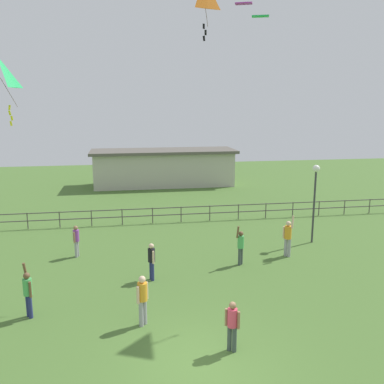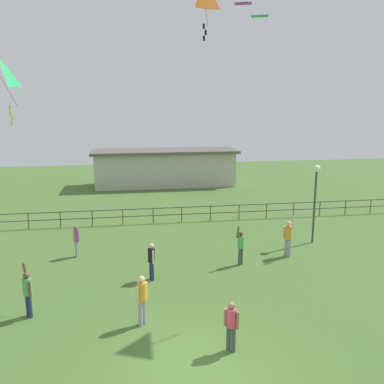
# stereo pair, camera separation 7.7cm
# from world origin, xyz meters

# --- Properties ---
(ground_plane) EXTENTS (80.00, 80.00, 0.00)m
(ground_plane) POSITION_xyz_m (0.00, 0.00, 0.00)
(ground_plane) COLOR #476B2D
(lamppost) EXTENTS (0.36, 0.36, 4.02)m
(lamppost) POSITION_xyz_m (7.56, 9.13, 2.96)
(lamppost) COLOR #38383D
(lamppost) RESTS_ON ground_plane
(person_0) EXTENTS (0.38, 0.39, 1.67)m
(person_0) POSITION_xyz_m (-1.44, 2.32, 0.96)
(person_0) COLOR #99999E
(person_0) RESTS_ON ground_plane
(person_1) EXTENTS (0.43, 0.34, 1.80)m
(person_1) POSITION_xyz_m (3.07, 6.78, 0.90)
(person_1) COLOR #3F4C47
(person_1) RESTS_ON ground_plane
(person_2) EXTENTS (0.32, 0.47, 1.85)m
(person_2) POSITION_xyz_m (-5.14, 3.45, 0.93)
(person_2) COLOR navy
(person_2) RESTS_ON ground_plane
(person_3) EXTENTS (0.29, 0.45, 1.54)m
(person_3) POSITION_xyz_m (-0.91, 5.78, 0.89)
(person_3) COLOR navy
(person_3) RESTS_ON ground_plane
(person_4) EXTENTS (0.38, 0.31, 1.52)m
(person_4) POSITION_xyz_m (0.99, 0.46, 0.87)
(person_4) COLOR #3F4C47
(person_4) RESTS_ON ground_plane
(person_5) EXTENTS (0.41, 0.48, 2.00)m
(person_5) POSITION_xyz_m (5.51, 7.42, 1.00)
(person_5) COLOR #99999E
(person_5) RESTS_ON ground_plane
(person_7) EXTENTS (0.28, 0.43, 1.50)m
(person_7) POSITION_xyz_m (-4.16, 8.98, 0.86)
(person_7) COLOR #99999E
(person_7) RESTS_ON ground_plane
(waterfront_railing) EXTENTS (36.00, 0.06, 0.95)m
(waterfront_railing) POSITION_xyz_m (-0.33, 14.00, 0.63)
(waterfront_railing) COLOR #4C4742
(waterfront_railing) RESTS_ON ground_plane
(pavilion_building) EXTENTS (12.52, 4.26, 3.12)m
(pavilion_building) POSITION_xyz_m (1.60, 26.00, 1.58)
(pavilion_building) COLOR #B7B2A3
(pavilion_building) RESTS_ON ground_plane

